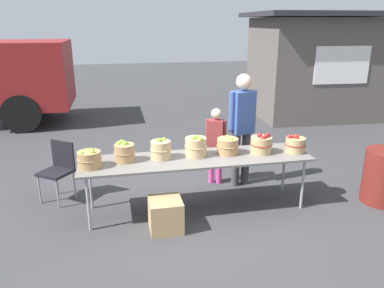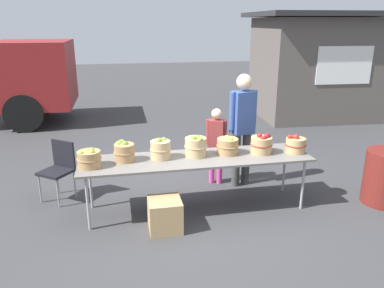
{
  "view_description": "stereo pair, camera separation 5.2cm",
  "coord_description": "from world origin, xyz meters",
  "px_view_note": "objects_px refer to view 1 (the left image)",
  "views": [
    {
      "loc": [
        -1.05,
        -4.67,
        2.48
      ],
      "look_at": [
        0.0,
        0.3,
        0.85
      ],
      "focal_mm": 35.44,
      "sensor_mm": 36.0,
      "label": 1
    },
    {
      "loc": [
        -1.0,
        -4.68,
        2.48
      ],
      "look_at": [
        0.0,
        0.3,
        0.85
      ],
      "focal_mm": 35.44,
      "sensor_mm": 36.0,
      "label": 2
    }
  ],
  "objects_px": {
    "apple_basket_green_0": "(89,159)",
    "folding_chair": "(59,166)",
    "apple_basket_red_0": "(262,144)",
    "produce_crate": "(166,215)",
    "apple_basket_green_2": "(161,149)",
    "child_customer": "(216,140)",
    "apple_basket_green_1": "(124,152)",
    "market_table": "(197,160)",
    "vendor_adult": "(242,122)",
    "apple_basket_green_4": "(228,146)",
    "apple_basket_red_1": "(295,144)",
    "apple_basket_green_3": "(196,146)"
  },
  "relations": [
    {
      "from": "apple_basket_red_1",
      "to": "vendor_adult",
      "type": "distance_m",
      "value": 0.91
    },
    {
      "from": "apple_basket_green_0",
      "to": "apple_basket_green_2",
      "type": "distance_m",
      "value": 0.92
    },
    {
      "from": "apple_basket_red_1",
      "to": "apple_basket_green_1",
      "type": "bearing_deg",
      "value": 177.18
    },
    {
      "from": "apple_basket_green_2",
      "to": "apple_basket_green_4",
      "type": "bearing_deg",
      "value": 0.24
    },
    {
      "from": "apple_basket_red_0",
      "to": "produce_crate",
      "type": "distance_m",
      "value": 1.65
    },
    {
      "from": "apple_basket_red_0",
      "to": "apple_basket_red_1",
      "type": "relative_size",
      "value": 1.06
    },
    {
      "from": "market_table",
      "to": "apple_basket_red_0",
      "type": "distance_m",
      "value": 0.94
    },
    {
      "from": "market_table",
      "to": "apple_basket_green_0",
      "type": "height_order",
      "value": "apple_basket_green_0"
    },
    {
      "from": "market_table",
      "to": "vendor_adult",
      "type": "height_order",
      "value": "vendor_adult"
    },
    {
      "from": "folding_chair",
      "to": "market_table",
      "type": "bearing_deg",
      "value": 16.56
    },
    {
      "from": "market_table",
      "to": "child_customer",
      "type": "bearing_deg",
      "value": 58.79
    },
    {
      "from": "apple_basket_red_0",
      "to": "child_customer",
      "type": "distance_m",
      "value": 0.91
    },
    {
      "from": "child_customer",
      "to": "folding_chair",
      "type": "xyz_separation_m",
      "value": [
        -2.37,
        -0.1,
        -0.21
      ]
    },
    {
      "from": "apple_basket_green_3",
      "to": "apple_basket_green_4",
      "type": "relative_size",
      "value": 0.99
    },
    {
      "from": "apple_basket_green_0",
      "to": "folding_chair",
      "type": "height_order",
      "value": "apple_basket_green_0"
    },
    {
      "from": "apple_basket_green_4",
      "to": "vendor_adult",
      "type": "relative_size",
      "value": 0.18
    },
    {
      "from": "apple_basket_green_1",
      "to": "apple_basket_green_2",
      "type": "bearing_deg",
      "value": 0.36
    },
    {
      "from": "market_table",
      "to": "vendor_adult",
      "type": "bearing_deg",
      "value": 37.73
    },
    {
      "from": "apple_basket_green_2",
      "to": "child_customer",
      "type": "height_order",
      "value": "child_customer"
    },
    {
      "from": "apple_basket_green_1",
      "to": "folding_chair",
      "type": "xyz_separation_m",
      "value": [
        -0.93,
        0.63,
        -0.37
      ]
    },
    {
      "from": "market_table",
      "to": "apple_basket_red_1",
      "type": "height_order",
      "value": "apple_basket_red_1"
    },
    {
      "from": "apple_basket_green_1",
      "to": "apple_basket_green_0",
      "type": "bearing_deg",
      "value": -162.8
    },
    {
      "from": "market_table",
      "to": "apple_basket_green_3",
      "type": "xyz_separation_m",
      "value": [
        0.01,
        0.07,
        0.17
      ]
    },
    {
      "from": "market_table",
      "to": "apple_basket_green_1",
      "type": "distance_m",
      "value": 0.97
    },
    {
      "from": "apple_basket_red_0",
      "to": "folding_chair",
      "type": "bearing_deg",
      "value": 166.23
    },
    {
      "from": "market_table",
      "to": "apple_basket_green_4",
      "type": "bearing_deg",
      "value": 9.79
    },
    {
      "from": "apple_basket_red_1",
      "to": "child_customer",
      "type": "height_order",
      "value": "child_customer"
    },
    {
      "from": "apple_basket_red_1",
      "to": "produce_crate",
      "type": "relative_size",
      "value": 0.72
    },
    {
      "from": "apple_basket_red_0",
      "to": "child_customer",
      "type": "xyz_separation_m",
      "value": [
        -0.44,
        0.79,
        -0.15
      ]
    },
    {
      "from": "apple_basket_red_1",
      "to": "child_customer",
      "type": "xyz_separation_m",
      "value": [
        -0.91,
        0.85,
        -0.14
      ]
    },
    {
      "from": "apple_basket_green_4",
      "to": "folding_chair",
      "type": "height_order",
      "value": "apple_basket_green_4"
    },
    {
      "from": "apple_basket_green_4",
      "to": "produce_crate",
      "type": "height_order",
      "value": "apple_basket_green_4"
    },
    {
      "from": "apple_basket_green_1",
      "to": "apple_basket_red_0",
      "type": "relative_size",
      "value": 0.91
    },
    {
      "from": "apple_basket_green_2",
      "to": "apple_basket_green_3",
      "type": "distance_m",
      "value": 0.48
    },
    {
      "from": "folding_chair",
      "to": "apple_basket_green_1",
      "type": "bearing_deg",
      "value": 2.9
    },
    {
      "from": "child_customer",
      "to": "apple_basket_green_1",
      "type": "bearing_deg",
      "value": 49.2
    },
    {
      "from": "produce_crate",
      "to": "market_table",
      "type": "bearing_deg",
      "value": 43.8
    },
    {
      "from": "child_customer",
      "to": "apple_basket_red_1",
      "type": "bearing_deg",
      "value": 159.24
    },
    {
      "from": "folding_chair",
      "to": "apple_basket_green_4",
      "type": "bearing_deg",
      "value": 22.12
    },
    {
      "from": "apple_basket_green_2",
      "to": "folding_chair",
      "type": "bearing_deg",
      "value": 155.88
    },
    {
      "from": "produce_crate",
      "to": "child_customer",
      "type": "bearing_deg",
      "value": 52.45
    },
    {
      "from": "apple_basket_green_3",
      "to": "apple_basket_red_1",
      "type": "distance_m",
      "value": 1.4
    },
    {
      "from": "apple_basket_green_0",
      "to": "apple_basket_green_3",
      "type": "relative_size",
      "value": 1.0
    },
    {
      "from": "market_table",
      "to": "apple_basket_green_3",
      "type": "height_order",
      "value": "apple_basket_green_3"
    },
    {
      "from": "apple_basket_green_4",
      "to": "apple_basket_red_1",
      "type": "xyz_separation_m",
      "value": [
        0.95,
        -0.12,
        -0.0
      ]
    },
    {
      "from": "apple_basket_green_4",
      "to": "folding_chair",
      "type": "relative_size",
      "value": 0.36
    },
    {
      "from": "child_customer",
      "to": "produce_crate",
      "type": "height_order",
      "value": "child_customer"
    },
    {
      "from": "apple_basket_green_1",
      "to": "vendor_adult",
      "type": "relative_size",
      "value": 0.16
    },
    {
      "from": "apple_basket_green_1",
      "to": "apple_basket_green_2",
      "type": "height_order",
      "value": "apple_basket_green_2"
    },
    {
      "from": "apple_basket_green_3",
      "to": "apple_basket_green_4",
      "type": "xyz_separation_m",
      "value": [
        0.45,
        0.0,
        -0.02
      ]
    }
  ]
}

